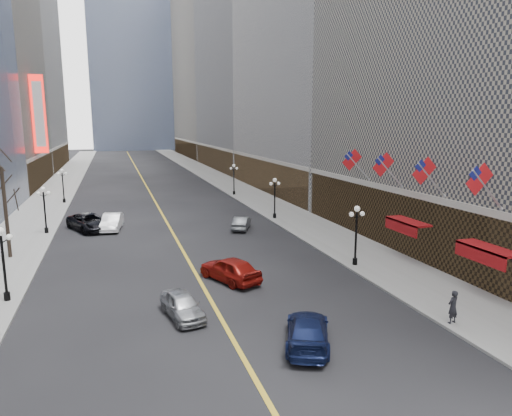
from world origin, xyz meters
TOP-DOWN VIEW (x-y plane):
  - sidewalk_east at (14.00, 70.00)m, footprint 6.00×230.00m
  - sidewalk_west at (-14.00, 70.00)m, footprint 6.00×230.00m
  - lane_line at (0.00, 80.00)m, footprint 0.25×200.00m
  - bldg_east_c at (29.88, 106.00)m, footprint 26.60×40.60m
  - bldg_east_d at (29.90, 149.00)m, footprint 26.60×46.60m
  - streetlamp_east_1 at (11.80, 30.00)m, footprint 1.26×0.44m
  - streetlamp_east_2 at (11.80, 48.00)m, footprint 1.26×0.44m
  - streetlamp_east_3 at (11.80, 66.00)m, footprint 1.26×0.44m
  - streetlamp_west_1 at (-11.80, 30.00)m, footprint 1.26×0.44m
  - streetlamp_west_2 at (-11.80, 48.00)m, footprint 1.26×0.44m
  - streetlamp_west_3 at (-11.80, 66.00)m, footprint 1.26×0.44m
  - flag_2 at (15.31, 22.00)m, footprint 2.87×0.12m
  - flag_3 at (15.31, 27.00)m, footprint 2.87×0.12m
  - flag_4 at (15.31, 32.00)m, footprint 2.87×0.12m
  - flag_5 at (15.31, 37.00)m, footprint 2.87×0.12m
  - awning_b at (16.11, 22.00)m, footprint 1.40×4.00m
  - awning_c at (16.11, 30.00)m, footprint 1.40×4.00m
  - theatre_marquee at (-15.88, 80.00)m, footprint 2.00×0.55m
  - tree_west_far at (-13.50, 40.00)m, footprint 3.60×3.60m
  - car_nb_near at (-2.00, 24.72)m, footprint 2.39×4.36m
  - car_nb_mid at (-5.69, 48.10)m, footprint 2.44×5.14m
  - car_nb_far at (-7.88, 48.56)m, footprint 5.07×6.68m
  - car_sb_near at (3.35, 19.67)m, footprint 3.90×5.45m
  - car_sb_mid at (2.00, 29.70)m, footprint 3.90×5.40m
  - car_sb_far at (6.88, 44.28)m, footprint 2.96×4.32m
  - ped_ne_corner at (11.60, 19.34)m, footprint 0.76×0.62m

SIDE VIEW (x-z plane):
  - lane_line at x=0.00m, z-range 0.00..0.02m
  - sidewalk_east at x=14.00m, z-range 0.00..0.15m
  - sidewalk_west at x=-14.00m, z-range 0.00..0.15m
  - car_sb_far at x=6.88m, z-range 0.00..1.35m
  - car_nb_near at x=-2.00m, z-range 0.00..1.41m
  - car_sb_near at x=3.35m, z-range 0.00..1.47m
  - car_nb_mid at x=-5.69m, z-range 0.00..1.63m
  - car_nb_far at x=-7.88m, z-range 0.00..1.69m
  - car_sb_mid at x=2.00m, z-range 0.00..1.71m
  - ped_ne_corner at x=11.60m, z-range 0.15..1.97m
  - streetlamp_east_1 at x=11.80m, z-range 0.64..5.16m
  - streetlamp_east_2 at x=11.80m, z-range 0.64..5.16m
  - streetlamp_east_3 at x=11.80m, z-range 0.64..5.16m
  - streetlamp_west_1 at x=-11.80m, z-range 0.64..5.16m
  - streetlamp_west_2 at x=-11.80m, z-range 0.64..5.16m
  - streetlamp_west_3 at x=-11.80m, z-range 0.64..5.16m
  - awning_b at x=16.11m, z-range 2.62..3.54m
  - awning_c at x=16.11m, z-range 2.62..3.54m
  - tree_west_far at x=-13.50m, z-range 2.28..10.20m
  - flag_2 at x=15.31m, z-range 5.85..8.72m
  - flag_3 at x=15.31m, z-range 5.85..8.72m
  - flag_4 at x=15.31m, z-range 5.85..8.72m
  - flag_5 at x=15.31m, z-range 5.85..8.72m
  - theatre_marquee at x=-15.88m, z-range 6.00..18.00m
  - bldg_east_c at x=29.88m, z-range -0.22..48.58m
  - bldg_east_d at x=29.90m, z-range -0.23..62.57m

